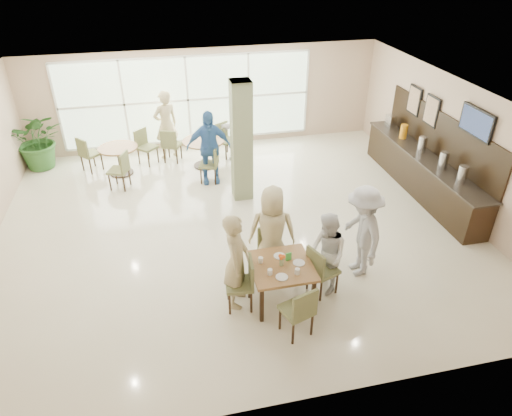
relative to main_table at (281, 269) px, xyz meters
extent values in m
plane|color=beige|center=(-0.34, 2.50, -0.67)|extent=(10.00, 10.00, 0.00)
plane|color=white|center=(-0.34, 2.50, 2.13)|extent=(10.00, 10.00, 0.00)
plane|color=#CAAB91|center=(-0.34, 7.00, 0.73)|extent=(10.00, 0.00, 10.00)
plane|color=#CAAB91|center=(-0.34, -2.00, 0.73)|extent=(10.00, 0.00, 10.00)
plane|color=#CAAB91|center=(4.66, 2.50, 0.73)|extent=(0.00, 9.00, 9.00)
plane|color=silver|center=(-0.84, 6.97, 0.73)|extent=(7.00, 0.00, 7.00)
cube|color=#77825A|center=(0.06, 3.70, 0.73)|extent=(0.45, 0.45, 2.80)
cube|color=brown|center=(0.00, 0.00, 0.06)|extent=(1.03, 1.03, 0.05)
cube|color=black|center=(-0.43, -0.43, -0.32)|extent=(0.06, 0.06, 0.70)
cube|color=black|center=(0.43, -0.43, -0.32)|extent=(0.06, 0.06, 0.70)
cube|color=black|center=(-0.43, 0.43, -0.32)|extent=(0.06, 0.06, 0.70)
cube|color=black|center=(0.43, 0.43, -0.32)|extent=(0.06, 0.06, 0.70)
cylinder|color=brown|center=(-2.82, 5.58, 0.06)|extent=(1.00, 1.00, 0.04)
cylinder|color=black|center=(-2.82, 5.58, -0.31)|extent=(0.10, 0.10, 0.71)
cylinder|color=black|center=(-2.82, 5.58, -0.65)|extent=(0.60, 0.60, 0.03)
cylinder|color=brown|center=(-0.62, 5.54, 0.06)|extent=(1.11, 1.11, 0.04)
cylinder|color=black|center=(-0.62, 5.54, -0.31)|extent=(0.10, 0.10, 0.71)
cylinder|color=black|center=(-0.62, 5.54, -0.65)|extent=(0.60, 0.60, 0.03)
cylinder|color=white|center=(0.19, -0.27, 0.13)|extent=(0.08, 0.08, 0.10)
cylinder|color=white|center=(-0.32, 0.14, 0.13)|extent=(0.08, 0.08, 0.10)
cylinder|color=white|center=(-0.24, -0.19, 0.13)|extent=(0.08, 0.08, 0.10)
cylinder|color=white|center=(-0.08, -0.31, 0.09)|extent=(0.20, 0.20, 0.01)
cylinder|color=white|center=(0.03, 0.23, 0.09)|extent=(0.20, 0.20, 0.01)
cylinder|color=white|center=(0.30, -0.02, 0.09)|extent=(0.20, 0.20, 0.01)
cylinder|color=#99B27F|center=(0.00, 0.00, 0.14)|extent=(0.07, 0.07, 0.12)
sphere|color=#EE5814|center=(0.03, 0.00, 0.25)|extent=(0.07, 0.07, 0.07)
sphere|color=#EE5814|center=(-0.02, 0.03, 0.25)|extent=(0.07, 0.07, 0.07)
sphere|color=#EE5814|center=(-0.01, -0.03, 0.25)|extent=(0.07, 0.07, 0.07)
cube|color=green|center=(0.15, 0.10, 0.16)|extent=(0.10, 0.04, 0.15)
cube|color=black|center=(4.34, 3.00, -0.22)|extent=(0.60, 4.60, 0.90)
cube|color=black|center=(4.34, 3.00, 0.25)|extent=(0.64, 4.70, 0.04)
cube|color=black|center=(4.63, 3.00, 0.78)|extent=(0.04, 4.60, 1.00)
cylinder|color=silver|center=(4.34, 1.60, 0.47)|extent=(0.20, 0.20, 0.40)
cylinder|color=silver|center=(4.34, 2.30, 0.47)|extent=(0.20, 0.20, 0.40)
cylinder|color=silver|center=(4.34, 3.20, 0.47)|extent=(0.20, 0.20, 0.40)
cylinder|color=orange|center=(4.34, 4.10, 0.45)|extent=(0.18, 0.18, 0.36)
cube|color=silver|center=(4.34, 4.80, 0.45)|extent=(0.18, 0.30, 0.36)
cube|color=black|center=(4.60, 1.90, 1.48)|extent=(0.06, 1.00, 0.58)
cube|color=#7F99CC|center=(4.58, 1.90, 1.48)|extent=(0.01, 0.92, 0.50)
cube|color=black|center=(4.61, 3.50, 1.18)|extent=(0.04, 0.55, 0.70)
cube|color=brown|center=(4.59, 3.50, 1.18)|extent=(0.01, 0.47, 0.62)
cube|color=black|center=(4.61, 4.30, 1.18)|extent=(0.04, 0.55, 0.70)
cube|color=brown|center=(4.59, 4.30, 1.18)|extent=(0.01, 0.47, 0.62)
imported|color=#2D6026|center=(-4.86, 6.43, 0.12)|extent=(1.47, 1.47, 1.57)
imported|color=tan|center=(-0.73, 0.11, 0.20)|extent=(0.60, 0.73, 1.74)
imported|color=tan|center=(0.04, 0.79, 0.22)|extent=(0.95, 0.65, 1.77)
imported|color=white|center=(0.83, 0.10, 0.10)|extent=(0.64, 0.79, 1.53)
imported|color=#A9A9AC|center=(1.61, 0.43, 0.22)|extent=(0.66, 1.15, 1.78)
imported|color=#3969AB|center=(-0.59, 4.61, 0.27)|extent=(1.13, 0.68, 1.87)
imported|color=white|center=(0.31, 5.61, 0.12)|extent=(0.99, 1.57, 1.57)
imported|color=tan|center=(-1.53, 6.32, 0.29)|extent=(0.82, 0.69, 1.91)
camera|label=1|loc=(-1.71, -5.72, 4.82)|focal=32.00mm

